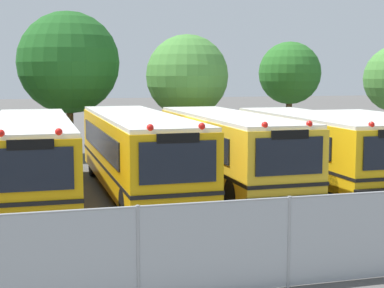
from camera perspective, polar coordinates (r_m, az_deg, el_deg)
The scene contains 9 objects.
ground_plane at distance 20.36m, azimuth -0.83°, elevation -4.50°, with size 160.00×160.00×0.00m, color #514F4C.
school_bus_1 at distance 19.30m, azimuth -15.29°, elevation -1.04°, with size 2.47×10.73×2.73m.
school_bus_2 at distance 19.78m, azimuth -5.39°, elevation -0.56°, with size 2.59×11.25×2.79m.
school_bus_3 at distance 20.59m, azimuth 3.47°, elevation -0.33°, with size 2.55×10.28×2.74m.
school_bus_4 at distance 22.15m, azimuth 11.91°, elevation -0.08°, with size 2.63×10.02×2.65m.
tree_2 at distance 28.73m, azimuth -11.95°, elevation 7.82°, with size 4.86×4.86×6.98m.
tree_3 at distance 28.10m, azimuth -0.62°, elevation 6.83°, with size 3.95×3.95×5.89m.
tree_4 at distance 31.90m, azimuth 9.48°, elevation 6.79°, with size 3.32×3.32×5.73m.
chainlink_fence at distance 11.21m, azimuth 9.40°, elevation -9.23°, with size 22.86×0.07×1.75m.
Camera 1 is at (-4.97, -19.34, 3.99)m, focal length 54.75 mm.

